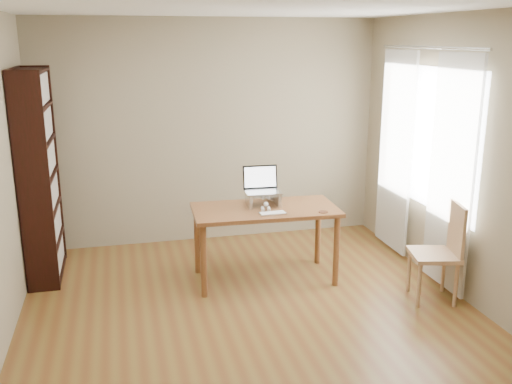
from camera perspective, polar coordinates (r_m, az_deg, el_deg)
name	(u,v)px	position (r m, az deg, el deg)	size (l,w,h in m)	color
room	(260,176)	(4.57, 0.37, 1.65)	(4.04, 4.54, 2.64)	brown
bookshelf	(40,176)	(6.04, -20.83, 1.55)	(0.30, 0.90, 2.10)	black
curtains	(421,160)	(6.03, 16.17, 3.08)	(0.03, 1.90, 2.25)	white
desk	(265,217)	(5.64, 0.91, -2.54)	(1.45, 0.76, 0.75)	brown
laptop_stand	(263,198)	(5.67, 0.71, -0.57)	(0.32, 0.25, 0.13)	silver
laptop	(262,185)	(5.69, 0.55, 0.67)	(0.36, 0.30, 0.25)	silver
keyboard	(273,213)	(5.41, 1.66, -2.15)	(0.26, 0.12, 0.02)	silver
coaster	(323,212)	(5.52, 6.74, -1.99)	(0.09, 0.09, 0.01)	brown
cat	(264,198)	(5.70, 0.77, -0.64)	(0.25, 0.48, 0.16)	#463F37
chair	(441,248)	(5.53, 18.05, -5.34)	(0.49, 0.49, 0.93)	tan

